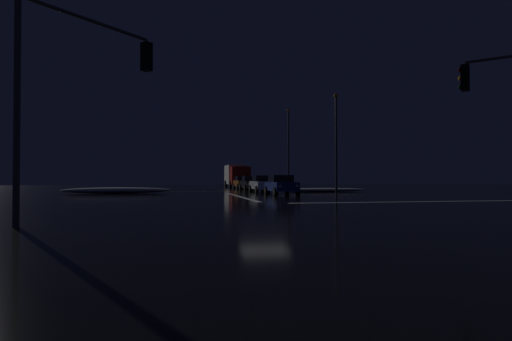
% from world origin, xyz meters
% --- Properties ---
extents(ground, '(120.00, 120.00, 0.10)m').
position_xyz_m(ground, '(0.00, 0.00, -0.05)').
color(ground, black).
extents(stop_line_north, '(0.35, 14.82, 0.01)m').
position_xyz_m(stop_line_north, '(0.00, 8.64, 0.00)').
color(stop_line_north, white).
rests_on(stop_line_north, ground).
extents(centre_line_ns, '(22.00, 0.15, 0.01)m').
position_xyz_m(centre_line_ns, '(0.00, 20.24, 0.00)').
color(centre_line_ns, yellow).
rests_on(centre_line_ns, ground).
extents(crosswalk_bar_east, '(14.82, 0.40, 0.01)m').
position_xyz_m(crosswalk_bar_east, '(8.74, 0.00, 0.00)').
color(crosswalk_bar_east, white).
rests_on(crosswalk_bar_east, ground).
extents(snow_bank_left_curb, '(9.29, 1.50, 0.53)m').
position_xyz_m(snow_bank_left_curb, '(-9.44, 16.34, 0.26)').
color(snow_bank_left_curb, white).
rests_on(snow_bank_left_curb, ground).
extents(snow_bank_right_curb, '(9.19, 1.50, 0.36)m').
position_xyz_m(snow_bank_right_curb, '(9.44, 17.24, 0.18)').
color(snow_bank_right_curb, white).
rests_on(snow_bank_right_curb, ground).
extents(sedan_blue, '(2.02, 4.33, 1.57)m').
position_xyz_m(sedan_blue, '(3.73, 10.84, 0.80)').
color(sedan_blue, navy).
rests_on(sedan_blue, ground).
extents(sedan_white, '(2.02, 4.33, 1.57)m').
position_xyz_m(sedan_white, '(3.49, 16.70, 0.80)').
color(sedan_white, silver).
rests_on(sedan_white, ground).
extents(sedan_black, '(2.02, 4.33, 1.57)m').
position_xyz_m(sedan_black, '(3.43, 22.35, 0.80)').
color(sedan_black, black).
rests_on(sedan_black, ground).
extents(sedan_orange, '(2.02, 4.33, 1.57)m').
position_xyz_m(sedan_orange, '(3.62, 28.64, 0.80)').
color(sedan_orange, '#C66014').
rests_on(sedan_orange, ground).
extents(box_truck, '(2.68, 8.28, 3.08)m').
position_xyz_m(box_truck, '(3.81, 35.31, 1.71)').
color(box_truck, red).
rests_on(box_truck, ground).
extents(traffic_signal_sw, '(3.62, 3.62, 6.77)m').
position_xyz_m(traffic_signal_sw, '(-7.67, -7.67, 4.69)').
color(traffic_signal_sw, '#4C4C51').
rests_on(traffic_signal_sw, ground).
extents(streetlamp_right_far, '(0.44, 0.44, 10.13)m').
position_xyz_m(streetlamp_right_far, '(9.74, 30.24, 5.77)').
color(streetlamp_right_far, '#424247').
rests_on(streetlamp_right_far, ground).
extents(streetlamp_right_near, '(0.44, 0.44, 9.00)m').
position_xyz_m(streetlamp_right_near, '(9.74, 14.24, 5.19)').
color(streetlamp_right_near, '#424247').
rests_on(streetlamp_right_near, ground).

